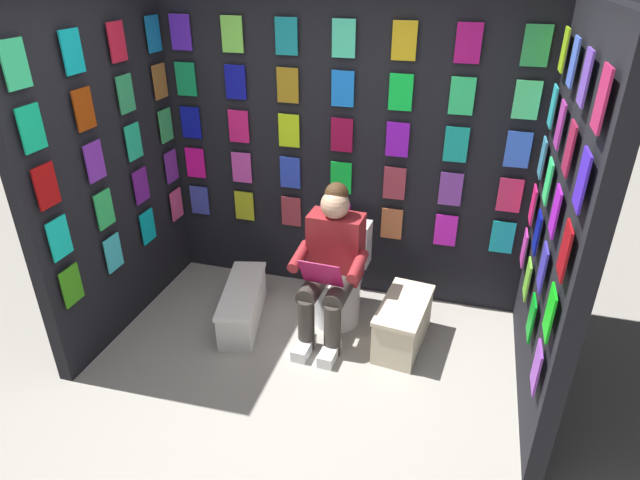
{
  "coord_description": "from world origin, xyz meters",
  "views": [
    {
      "loc": [
        -0.95,
        2.23,
        2.58
      ],
      "look_at": [
        -0.04,
        -0.94,
        0.85
      ],
      "focal_mm": 30.07,
      "sensor_mm": 36.0,
      "label": 1
    }
  ],
  "objects": [
    {
      "name": "person_reading",
      "position": [
        -0.09,
        -1.05,
        0.6
      ],
      "size": [
        0.54,
        0.7,
        1.19
      ],
      "rotation": [
        0.0,
        0.0,
        -0.05
      ],
      "color": "maroon",
      "rests_on": "ground"
    },
    {
      "name": "ground_plane",
      "position": [
        0.0,
        0.0,
        0.0
      ],
      "size": [
        30.0,
        30.0,
        0.0
      ],
      "primitive_type": "plane",
      "color": "#9E998E"
    },
    {
      "name": "comic_longbox_far",
      "position": [
        0.61,
        -0.98,
        0.16
      ],
      "size": [
        0.45,
        0.87,
        0.31
      ],
      "rotation": [
        0.0,
        0.0,
        0.23
      ],
      "color": "white",
      "rests_on": "ground"
    },
    {
      "name": "toilet",
      "position": [
        -0.1,
        -1.28,
        0.33
      ],
      "size": [
        0.41,
        0.56,
        0.77
      ],
      "rotation": [
        0.0,
        0.0,
        -0.05
      ],
      "color": "white",
      "rests_on": "ground"
    },
    {
      "name": "display_wall_right",
      "position": [
        1.52,
        -0.85,
        1.21
      ],
      "size": [
        0.14,
        1.7,
        2.41
      ],
      "color": "black",
      "rests_on": "ground"
    },
    {
      "name": "display_wall_left",
      "position": [
        -1.52,
        -0.85,
        1.21
      ],
      "size": [
        0.14,
        1.7,
        2.41
      ],
      "color": "black",
      "rests_on": "ground"
    },
    {
      "name": "display_wall_back",
      "position": [
        0.0,
        -1.75,
        1.21
      ],
      "size": [
        3.05,
        0.14,
        2.41
      ],
      "color": "black",
      "rests_on": "ground"
    },
    {
      "name": "comic_longbox_near",
      "position": [
        -0.65,
        -1.04,
        0.19
      ],
      "size": [
        0.39,
        0.68,
        0.37
      ],
      "rotation": [
        0.0,
        0.0,
        -0.11
      ],
      "color": "beige",
      "rests_on": "ground"
    }
  ]
}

